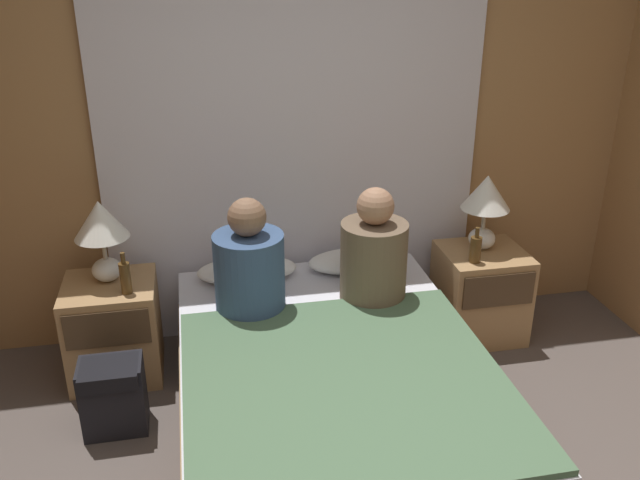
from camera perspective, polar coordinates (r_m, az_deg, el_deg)
name	(u,v)px	position (r m, az deg, el deg)	size (l,w,h in m)	color
wall_back	(292,131)	(3.98, -2.35, 9.19)	(4.28, 0.06, 2.50)	#A37547
curtain_panel	(294,144)	(3.94, -2.19, 8.07)	(2.41, 0.02, 2.38)	silver
bed	(332,391)	(3.41, 1.03, -12.64)	(1.47, 2.03, 0.46)	#99754C
nightstand_left	(114,329)	(3.96, -16.96, -7.19)	(0.49, 0.47, 0.56)	#A87F51
nightstand_right	(480,293)	(4.28, 13.33, -4.36)	(0.49, 0.47, 0.56)	#A87F51
lamp_left	(101,228)	(3.76, -17.95, 0.99)	(0.29, 0.29, 0.46)	silver
lamp_right	(486,200)	(4.08, 13.79, 3.30)	(0.29, 0.29, 0.46)	silver
pillow_left	(247,270)	(3.93, -6.17, -2.53)	(0.57, 0.28, 0.12)	white
pillow_right	(356,261)	(4.02, 3.05, -1.75)	(0.57, 0.28, 0.12)	white
blanket_on_bed	(345,382)	(3.05, 2.16, -11.83)	(1.41, 1.43, 0.03)	#4C6B4C
person_left_in_bed	(249,267)	(3.52, -5.98, -2.26)	(0.37, 0.37, 0.63)	#38517A
person_right_in_bed	(374,255)	(3.63, 4.55, -1.28)	(0.36, 0.36, 0.64)	brown
beer_bottle_on_left_stand	(125,277)	(3.67, -16.08, -3.02)	(0.06, 0.06, 0.23)	#513819
beer_bottle_on_right_stand	(476,249)	(3.98, 12.97, -0.73)	(0.07, 0.07, 0.21)	#513819
backpack_on_floor	(113,393)	(3.57, -17.04, -12.18)	(0.31, 0.24, 0.38)	black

